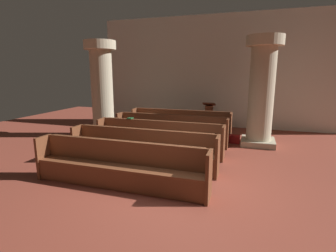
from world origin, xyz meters
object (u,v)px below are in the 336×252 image
object	(u,v)px
pew_row_2	(158,137)
hymn_book	(130,118)
pew_row_3	(142,148)
pew_row_4	(118,164)
lectern	(209,118)
pew_row_0	(180,122)
pillar_far_side	(102,87)
kneeler_box_red	(234,139)
pillar_aisle_side	(262,90)
pew_row_1	(171,128)

from	to	relation	value
pew_row_2	hymn_book	world-z (taller)	hymn_book
pew_row_2	pew_row_3	world-z (taller)	same
pew_row_4	lectern	world-z (taller)	lectern
pew_row_0	pillar_far_side	bearing A→B (deg)	-162.32
pew_row_0	pillar_far_side	world-z (taller)	pillar_far_side
hymn_book	kneeler_box_red	world-z (taller)	hymn_book
pew_row_3	pew_row_4	world-z (taller)	same
pew_row_0	pillar_aisle_side	bearing A→B (deg)	-9.77
pillar_aisle_side	pillar_far_side	distance (m)	5.32
pew_row_1	hymn_book	bearing A→B (deg)	-134.61
pew_row_0	pew_row_4	bearing A→B (deg)	-90.00
pillar_aisle_side	pillar_far_side	size ratio (longest dim) A/B	1.00
pew_row_3	hymn_book	distance (m)	1.68
pew_row_4	kneeler_box_red	distance (m)	4.53
pew_row_3	lectern	size ratio (longest dim) A/B	3.35
pew_row_3	kneeler_box_red	bearing A→B (deg)	56.22
pew_row_0	pew_row_4	distance (m)	4.55
pew_row_0	pillar_far_side	xyz separation A→B (m)	(-2.63, -0.84, 1.24)
hymn_book	pillar_aisle_side	bearing A→B (deg)	24.29
hymn_book	pew_row_3	bearing A→B (deg)	-54.49
pew_row_1	pillar_aisle_side	bearing A→B (deg)	14.20
pew_row_3	kneeler_box_red	world-z (taller)	pew_row_3
pew_row_4	kneeler_box_red	size ratio (longest dim) A/B	10.84
pew_row_2	hymn_book	distance (m)	1.06
pew_row_3	hymn_book	size ratio (longest dim) A/B	19.48
pew_row_3	kneeler_box_red	xyz separation A→B (m)	(1.96, 2.93, -0.35)
pew_row_1	kneeler_box_red	bearing A→B (deg)	18.40
pew_row_0	pillar_aisle_side	xyz separation A→B (m)	(2.68, -0.46, 1.24)
pew_row_0	pew_row_2	xyz separation A→B (m)	(0.00, -2.28, 0.00)
pillar_aisle_side	hymn_book	xyz separation A→B (m)	(-3.62, -1.63, -0.80)
pillar_far_side	lectern	xyz separation A→B (m)	(3.45, 2.20, -1.27)
hymn_book	lectern	bearing A→B (deg)	62.98
pew_row_3	pillar_far_side	distance (m)	3.88
pillar_aisle_side	lectern	distance (m)	2.89
pew_row_4	pew_row_1	bearing A→B (deg)	90.00
pew_row_3	pillar_aisle_side	size ratio (longest dim) A/B	1.10
pew_row_0	pew_row_1	size ratio (longest dim) A/B	1.00
lectern	kneeler_box_red	size ratio (longest dim) A/B	3.23
pew_row_2	pew_row_3	bearing A→B (deg)	-90.00
pew_row_0	pew_row_3	size ratio (longest dim) A/B	1.00
pew_row_0	hymn_book	size ratio (longest dim) A/B	19.48
pew_row_0	lectern	xyz separation A→B (m)	(0.82, 1.36, -0.03)
pew_row_4	pillar_aisle_side	world-z (taller)	pillar_aisle_side
pew_row_3	pew_row_4	size ratio (longest dim) A/B	1.00
pew_row_0	pillar_aisle_side	world-z (taller)	pillar_aisle_side
pew_row_1	pillar_aisle_side	distance (m)	3.03
pew_row_3	pew_row_4	xyz separation A→B (m)	(0.00, -1.14, 0.00)
pew_row_3	hymn_book	bearing A→B (deg)	125.51
pillar_far_side	hymn_book	size ratio (longest dim) A/B	17.72
pew_row_0	hymn_book	xyz separation A→B (m)	(-0.94, -2.09, 0.44)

